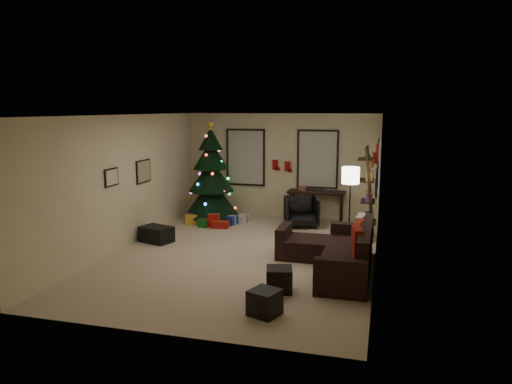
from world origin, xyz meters
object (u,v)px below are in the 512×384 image
desk (316,195)px  desk_chair (301,212)px  christmas_tree (211,179)px  sofa (338,254)px  bookshelf (369,195)px

desk → desk_chair: size_ratio=1.94×
christmas_tree → desk: (2.59, 0.59, -0.38)m
christmas_tree → desk: 2.68m
christmas_tree → sofa: size_ratio=1.01×
sofa → desk: bearing=104.0°
sofa → desk: sofa is taller
sofa → desk: (-0.89, 3.57, 0.41)m
desk_chair → bookshelf: bookshelf is taller
christmas_tree → bookshelf: 4.01m
desk_chair → bookshelf: size_ratio=0.36×
sofa → desk_chair: size_ratio=3.47×
sofa → bookshelf: bearing=78.4°
sofa → desk_chair: sofa is taller
desk → bookshelf: (1.33, -1.43, 0.30)m
christmas_tree → desk_chair: size_ratio=3.49×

